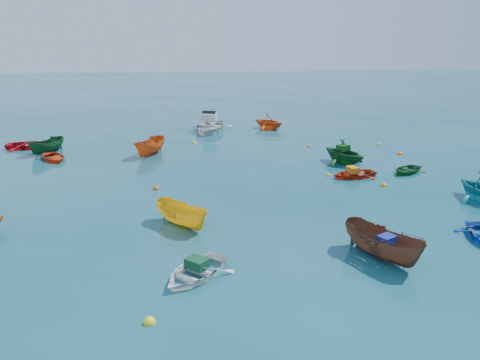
{
  "coord_description": "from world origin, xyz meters",
  "views": [
    {
      "loc": [
        -2.17,
        -19.3,
        8.25
      ],
      "look_at": [
        0.0,
        5.0,
        0.4
      ],
      "focal_mm": 35.0,
      "sensor_mm": 36.0,
      "label": 1
    }
  ],
  "objects": [
    {
      "name": "ground",
      "position": [
        0.0,
        0.0,
        0.0
      ],
      "size": [
        160.0,
        160.0,
        0.0
      ],
      "primitive_type": "plane",
      "color": "#0A404F",
      "rests_on": "ground"
    },
    {
      "name": "dinghy_white_near",
      "position": [
        -2.43,
        -4.64,
        0.0
      ],
      "size": [
        3.39,
        3.51,
        0.59
      ],
      "primitive_type": "imported",
      "rotation": [
        0.0,
        0.0,
        -0.68
      ],
      "color": "white",
      "rests_on": "ground"
    },
    {
      "name": "sampan_brown_mid",
      "position": [
        4.59,
        -3.88,
        0.0
      ],
      "size": [
        2.93,
        3.71,
        1.36
      ],
      "primitive_type": "imported",
      "rotation": [
        0.0,
        0.0,
        0.53
      ],
      "color": "brown",
      "rests_on": "ground"
    },
    {
      "name": "sampan_yellow_mid",
      "position": [
        -2.99,
        -0.12,
        0.0
      ],
      "size": [
        2.96,
        3.08,
        1.2
      ],
      "primitive_type": "imported",
      "rotation": [
        0.0,
        0.0,
        0.74
      ],
      "color": "yellow",
      "rests_on": "ground"
    },
    {
      "name": "dinghy_green_e",
      "position": [
        10.31,
        6.83,
        0.0
      ],
      "size": [
        3.0,
        2.88,
        0.51
      ],
      "primitive_type": "imported",
      "rotation": [
        0.0,
        0.0,
        -0.91
      ],
      "color": "#145722",
      "rests_on": "ground"
    },
    {
      "name": "dinghy_cyan_se",
      "position": [
        11.97,
        1.81,
        0.0
      ],
      "size": [
        3.1,
        3.43,
        1.58
      ],
      "primitive_type": "imported",
      "rotation": [
        0.0,
        0.0,
        0.19
      ],
      "color": "teal",
      "rests_on": "ground"
    },
    {
      "name": "dinghy_red_nw",
      "position": [
        -14.52,
        15.25,
        0.0
      ],
      "size": [
        3.35,
        2.42,
        0.69
      ],
      "primitive_type": "imported",
      "rotation": [
        0.0,
        0.0,
        1.58
      ],
      "color": "red",
      "rests_on": "ground"
    },
    {
      "name": "sampan_orange_n",
      "position": [
        -5.56,
        12.51,
        0.0
      ],
      "size": [
        2.62,
        3.54,
        1.29
      ],
      "primitive_type": "imported",
      "rotation": [
        0.0,
        0.0,
        -0.47
      ],
      "color": "#D85514",
      "rests_on": "ground"
    },
    {
      "name": "dinghy_green_n",
      "position": [
        7.11,
        9.19,
        0.0
      ],
      "size": [
        3.99,
        4.15,
        1.68
      ],
      "primitive_type": "imported",
      "rotation": [
        0.0,
        0.0,
        0.54
      ],
      "color": "#145621",
      "rests_on": "ground"
    },
    {
      "name": "dinghy_red_ne",
      "position": [
        6.83,
        6.25,
        0.0
      ],
      "size": [
        3.07,
        2.51,
        0.56
      ],
      "primitive_type": "imported",
      "rotation": [
        0.0,
        0.0,
        -1.33
      ],
      "color": "red",
      "rests_on": "ground"
    },
    {
      "name": "dinghy_red_far",
      "position": [
        -11.85,
        11.67,
        0.0
      ],
      "size": [
        2.97,
        3.23,
        0.55
      ],
      "primitive_type": "imported",
      "rotation": [
        0.0,
        0.0,
        0.54
      ],
      "color": "red",
      "rests_on": "ground"
    },
    {
      "name": "dinghy_orange_far",
      "position": [
        3.9,
        20.67,
        0.0
      ],
      "size": [
        3.78,
        3.77,
        1.51
      ],
      "primitive_type": "imported",
      "rotation": [
        0.0,
        0.0,
        0.8
      ],
      "color": "#DB5314",
      "rests_on": "ground"
    },
    {
      "name": "sampan_green_far",
      "position": [
        -12.83,
        13.68,
        0.0
      ],
      "size": [
        2.56,
        3.11,
        1.15
      ],
      "primitive_type": "imported",
      "rotation": [
        0.0,
        0.0,
        -0.57
      ],
      "color": "#114922",
      "rests_on": "ground"
    },
    {
      "name": "motorboat_white",
      "position": [
        -1.29,
        20.1,
        0.0
      ],
      "size": [
        4.62,
        5.71,
        1.65
      ],
      "primitive_type": "imported",
      "rotation": [
        0.0,
        0.0,
        -0.22
      ],
      "color": "silver",
      "rests_on": "ground"
    },
    {
      "name": "tarp_green_a",
      "position": [
        -2.37,
        -4.56,
        0.47
      ],
      "size": [
        0.91,
        0.89,
        0.35
      ],
      "primitive_type": "cube",
      "rotation": [
        0.0,
        0.0,
        -0.68
      ],
      "color": "#114726",
      "rests_on": "dinghy_white_near"
    },
    {
      "name": "tarp_blue_a",
      "position": [
        4.67,
        -4.01,
        0.83
      ],
      "size": [
        0.78,
        0.73,
        0.3
      ],
      "primitive_type": "cube",
      "rotation": [
        0.0,
        0.0,
        0.53
      ],
      "color": "navy",
      "rests_on": "sampan_brown_mid"
    },
    {
      "name": "tarp_green_b",
      "position": [
        7.06,
        9.27,
        1.02
      ],
      "size": [
        0.94,
        0.88,
        0.37
      ],
      "primitive_type": "cube",
      "rotation": [
        0.0,
        0.0,
        0.54
      ],
      "color": "#124915",
      "rests_on": "dinghy_green_n"
    },
    {
      "name": "tarp_orange_b",
      "position": [
        6.73,
        6.23,
        0.45
      ],
      "size": [
        0.68,
        0.81,
        0.34
      ],
      "primitive_type": "cube",
      "rotation": [
        0.0,
        0.0,
        -1.33
      ],
      "color": "orange",
      "rests_on": "dinghy_red_ne"
    },
    {
      "name": "buoy_ye_a",
      "position": [
        -3.78,
        -7.26,
        0.0
      ],
      "size": [
        0.38,
        0.38,
        0.38
      ],
      "primitive_type": "sphere",
      "color": "#FFF01A",
      "rests_on": "ground"
    },
    {
      "name": "buoy_or_b",
      "position": [
        7.95,
        4.43,
        0.0
      ],
      "size": [
        0.37,
        0.37,
        0.37
      ],
      "primitive_type": "sphere",
      "color": "orange",
      "rests_on": "ground"
    },
    {
      "name": "buoy_or_c",
      "position": [
        -4.59,
        5.05,
        0.0
      ],
      "size": [
        0.34,
        0.34,
        0.34
      ],
      "primitive_type": "sphere",
      "color": "#D54E0B",
      "rests_on": "ground"
    },
    {
      "name": "buoy_ye_c",
      "position": [
        5.41,
        6.62,
        0.0
      ],
      "size": [
        0.29,
        0.29,
        0.29
      ],
      "primitive_type": "sphere",
      "color": "yellow",
      "rests_on": "ground"
    },
    {
      "name": "buoy_or_d",
      "position": [
        11.7,
        11.07,
        0.0
      ],
      "size": [
        0.38,
        0.38,
        0.38
      ],
      "primitive_type": "sphere",
      "color": "orange",
      "rests_on": "ground"
    },
    {
      "name": "buoy_ye_d",
      "position": [
        -2.58,
        15.62,
        0.0
      ],
      "size": [
        0.36,
        0.36,
        0.36
      ],
      "primitive_type": "sphere",
      "color": "yellow",
      "rests_on": "ground"
    },
    {
      "name": "buoy_or_e",
      "position": [
        5.91,
        13.76,
        0.0
      ],
      "size": [
        0.29,
        0.29,
        0.29
      ],
      "primitive_type": "sphere",
      "color": "orange",
      "rests_on": "ground"
    },
    {
      "name": "buoy_ye_e",
      "position": [
        11.28,
        13.98,
        0.0
      ],
      "size": [
        0.3,
        0.3,
        0.3
      ],
      "primitive_type": "sphere",
      "color": "yellow",
      "rests_on": "ground"
    }
  ]
}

